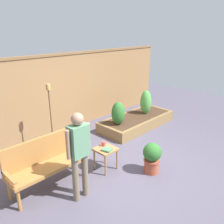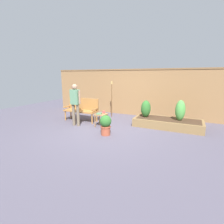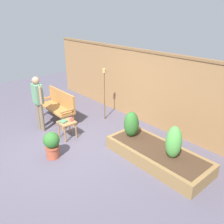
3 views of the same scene
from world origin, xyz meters
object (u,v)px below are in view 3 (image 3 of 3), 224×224
side_table (67,124)px  cup_on_table (71,119)px  garden_bench (59,104)px  shrub_near_bench (131,124)px  potted_boxwood (52,144)px  tiki_torch (104,85)px  person_by_bench (38,99)px  shrub_far_corner (174,142)px  book_on_table (63,121)px

side_table → cup_on_table: bearing=64.1°
garden_bench → shrub_near_bench: (2.55, 0.57, 0.07)m
cup_on_table → shrub_near_bench: bearing=32.5°
cup_on_table → potted_boxwood: size_ratio=0.19×
side_table → tiki_torch: (-0.29, 1.52, 0.72)m
shrub_near_bench → side_table: bearing=-145.4°
cup_on_table → side_table: bearing=-115.9°
cup_on_table → person_by_bench: bearing=-155.8°
side_table → person_by_bench: bearing=-160.4°
side_table → cup_on_table: 0.18m
potted_boxwood → shrub_far_corner: shrub_far_corner is taller
garden_bench → shrub_far_corner: 3.82m
shrub_far_corner → person_by_bench: (-3.54, -1.29, 0.27)m
garden_bench → cup_on_table: size_ratio=11.66×
book_on_table → shrub_near_bench: 1.79m
shrub_far_corner → garden_bench: bearing=-171.4°
shrub_far_corner → person_by_bench: size_ratio=0.46×
side_table → shrub_far_corner: shrub_far_corner is taller
side_table → book_on_table: bearing=-113.7°
shrub_near_bench → tiki_torch: size_ratio=0.40×
person_by_bench → cup_on_table: bearing=24.2°
garden_bench → person_by_bench: bearing=-72.0°
book_on_table → person_by_bench: 1.00m
tiki_torch → person_by_bench: 1.95m
potted_boxwood → shrub_near_bench: shrub_near_bench is taller
cup_on_table → book_on_table: bearing=-115.0°
garden_bench → tiki_torch: size_ratio=0.89×
garden_bench → side_table: garden_bench is taller
shrub_far_corner → tiki_torch: tiki_torch is taller
potted_boxwood → shrub_near_bench: bearing=64.0°
garden_bench → potted_boxwood: 2.07m
potted_boxwood → shrub_far_corner: 2.70m
cup_on_table → shrub_far_corner: 2.73m
cup_on_table → tiki_torch: (-0.34, 1.41, 0.58)m
potted_boxwood → garden_bench: bearing=146.3°
book_on_table → person_by_bench: person_by_bench is taller
potted_boxwood → shrub_far_corner: (2.06, 1.71, 0.31)m
cup_on_table → book_on_table: 0.21m
garden_bench → tiki_torch: 1.51m
shrub_near_bench → person_by_bench: 2.67m
side_table → shrub_far_corner: bearing=20.3°
book_on_table → person_by_bench: bearing=-179.3°
side_table → book_on_table: size_ratio=2.61×
potted_boxwood → cup_on_table: bearing=121.7°
book_on_table → potted_boxwood: size_ratio=0.29×
shrub_far_corner → person_by_bench: person_by_bench is taller
garden_bench → tiki_torch: tiki_torch is taller
potted_boxwood → shrub_far_corner: size_ratio=0.89×
book_on_table → shrub_far_corner: (2.67, 1.05, 0.16)m
cup_on_table → shrub_near_bench: size_ratio=0.19×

